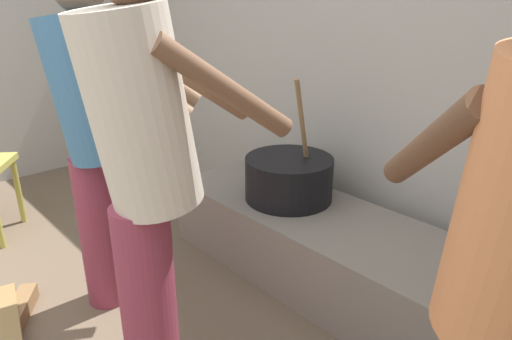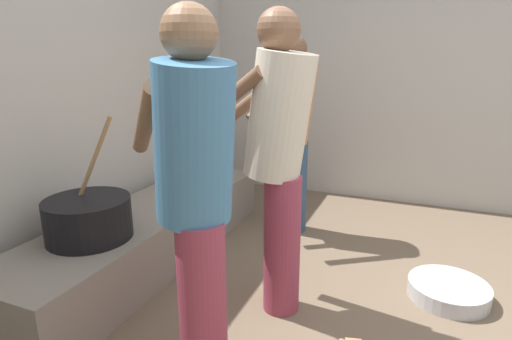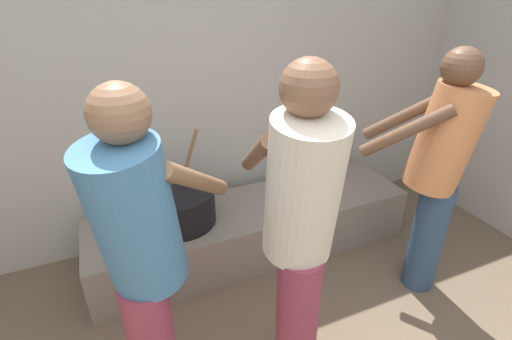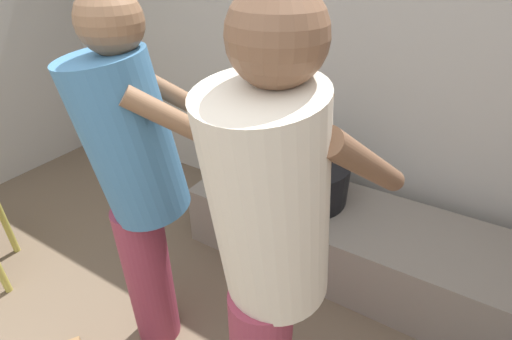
% 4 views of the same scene
% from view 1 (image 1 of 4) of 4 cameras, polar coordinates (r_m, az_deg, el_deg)
% --- Properties ---
extents(block_enclosure_rear, '(5.22, 0.20, 2.02)m').
position_cam_1_polar(block_enclosure_rear, '(2.72, 12.53, 11.57)').
color(block_enclosure_rear, '#ADA8A0').
rests_on(block_enclosure_rear, ground_plane).
extents(hearth_ledge, '(2.31, 0.60, 0.38)m').
position_cam_1_polar(hearth_ledge, '(2.35, 12.95, -11.62)').
color(hearth_ledge, slate).
rests_on(hearth_ledge, ground_plane).
extents(cooking_pot_main, '(0.47, 0.47, 0.69)m').
position_cam_1_polar(cooking_pot_main, '(2.50, 4.07, -0.99)').
color(cooking_pot_main, black).
rests_on(cooking_pot_main, hearth_ledge).
extents(cook_in_cream_shirt, '(0.44, 0.72, 1.61)m').
position_cam_1_polar(cook_in_cream_shirt, '(1.53, -13.50, 0.77)').
color(cook_in_cream_shirt, '#8C3347').
rests_on(cook_in_cream_shirt, ground_plane).
extents(cook_in_blue_shirt, '(0.68, 0.69, 1.56)m').
position_cam_1_polar(cook_in_blue_shirt, '(2.14, -19.23, 5.05)').
color(cook_in_blue_shirt, '#8C3347').
rests_on(cook_in_blue_shirt, ground_plane).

